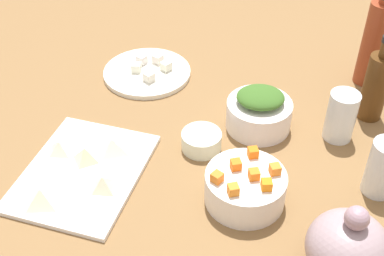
% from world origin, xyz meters
% --- Properties ---
extents(tabletop, '(1.90, 1.90, 0.03)m').
position_xyz_m(tabletop, '(0.00, 0.00, 0.01)').
color(tabletop, brown).
rests_on(tabletop, ground).
extents(cutting_board, '(0.30, 0.24, 0.01)m').
position_xyz_m(cutting_board, '(0.12, -0.19, 0.03)').
color(cutting_board, white).
rests_on(cutting_board, tabletop).
extents(plate_tofu, '(0.22, 0.22, 0.01)m').
position_xyz_m(plate_tofu, '(-0.24, -0.16, 0.04)').
color(plate_tofu, white).
rests_on(plate_tofu, tabletop).
extents(bowl_greens, '(0.14, 0.14, 0.06)m').
position_xyz_m(bowl_greens, '(-0.09, 0.13, 0.06)').
color(bowl_greens, white).
rests_on(bowl_greens, tabletop).
extents(bowl_carrots, '(0.15, 0.15, 0.06)m').
position_xyz_m(bowl_carrots, '(0.12, 0.13, 0.06)').
color(bowl_carrots, white).
rests_on(bowl_carrots, tabletop).
extents(bowl_small_side, '(0.08, 0.08, 0.04)m').
position_xyz_m(bowl_small_side, '(-0.00, 0.02, 0.05)').
color(bowl_small_side, white).
rests_on(bowl_small_side, tabletop).
extents(teapot, '(0.15, 0.13, 0.15)m').
position_xyz_m(teapot, '(0.24, 0.30, 0.09)').
color(teapot, '#A28A92').
rests_on(teapot, tabletop).
extents(bottle_0, '(0.05, 0.05, 0.20)m').
position_xyz_m(bottle_0, '(-0.18, 0.36, 0.11)').
color(bottle_0, '#4E2D11').
rests_on(bottle_0, tabletop).
extents(bottle_1, '(0.06, 0.06, 0.25)m').
position_xyz_m(bottle_1, '(-0.32, 0.36, 0.14)').
color(bottle_1, maroon).
rests_on(bottle_1, tabletop).
extents(drinking_glass_0, '(0.06, 0.06, 0.11)m').
position_xyz_m(drinking_glass_0, '(-0.10, 0.29, 0.08)').
color(drinking_glass_0, white).
rests_on(drinking_glass_0, tabletop).
extents(drinking_glass_1, '(0.06, 0.06, 0.12)m').
position_xyz_m(drinking_glass_1, '(0.05, 0.37, 0.09)').
color(drinking_glass_1, white).
rests_on(drinking_glass_1, tabletop).
extents(carrot_cube_0, '(0.02, 0.02, 0.02)m').
position_xyz_m(carrot_cube_0, '(0.15, 0.16, 0.10)').
color(carrot_cube_0, orange).
rests_on(carrot_cube_0, bowl_carrots).
extents(carrot_cube_1, '(0.02, 0.02, 0.02)m').
position_xyz_m(carrot_cube_1, '(0.11, 0.17, 0.10)').
color(carrot_cube_1, orange).
rests_on(carrot_cube_1, bowl_carrots).
extents(carrot_cube_2, '(0.02, 0.02, 0.02)m').
position_xyz_m(carrot_cube_2, '(0.07, 0.13, 0.10)').
color(carrot_cube_2, orange).
rests_on(carrot_cube_2, bowl_carrots).
extents(carrot_cube_3, '(0.02, 0.02, 0.02)m').
position_xyz_m(carrot_cube_3, '(0.13, 0.14, 0.10)').
color(carrot_cube_3, orange).
rests_on(carrot_cube_3, bowl_carrots).
extents(carrot_cube_4, '(0.02, 0.02, 0.02)m').
position_xyz_m(carrot_cube_4, '(0.11, 0.10, 0.10)').
color(carrot_cube_4, orange).
rests_on(carrot_cube_4, bowl_carrots).
extents(carrot_cube_5, '(0.02, 0.02, 0.02)m').
position_xyz_m(carrot_cube_5, '(0.17, 0.11, 0.10)').
color(carrot_cube_5, orange).
rests_on(carrot_cube_5, bowl_carrots).
extents(carrot_cube_6, '(0.02, 0.02, 0.02)m').
position_xyz_m(carrot_cube_6, '(0.15, 0.08, 0.10)').
color(carrot_cube_6, orange).
rests_on(carrot_cube_6, bowl_carrots).
extents(chopped_greens_mound, '(0.10, 0.11, 0.03)m').
position_xyz_m(chopped_greens_mound, '(-0.09, 0.13, 0.11)').
color(chopped_greens_mound, '#386323').
rests_on(chopped_greens_mound, bowl_greens).
extents(tofu_cube_0, '(0.02, 0.02, 0.02)m').
position_xyz_m(tofu_cube_0, '(-0.23, -0.19, 0.05)').
color(tofu_cube_0, white).
rests_on(tofu_cube_0, plate_tofu).
extents(tofu_cube_1, '(0.03, 0.03, 0.02)m').
position_xyz_m(tofu_cube_1, '(-0.25, -0.12, 0.05)').
color(tofu_cube_1, silver).
rests_on(tofu_cube_1, plate_tofu).
extents(tofu_cube_2, '(0.03, 0.03, 0.02)m').
position_xyz_m(tofu_cube_2, '(-0.20, -0.15, 0.05)').
color(tofu_cube_2, silver).
rests_on(tofu_cube_2, plate_tofu).
extents(tofu_cube_3, '(0.03, 0.03, 0.02)m').
position_xyz_m(tofu_cube_3, '(-0.28, -0.15, 0.05)').
color(tofu_cube_3, silver).
rests_on(tofu_cube_3, plate_tofu).
extents(tofu_cube_4, '(0.03, 0.03, 0.02)m').
position_xyz_m(tofu_cube_4, '(-0.27, -0.19, 0.05)').
color(tofu_cube_4, silver).
rests_on(tofu_cube_4, plate_tofu).
extents(dumpling_0, '(0.05, 0.05, 0.03)m').
position_xyz_m(dumpling_0, '(0.10, -0.20, 0.06)').
color(dumpling_0, beige).
rests_on(dumpling_0, cutting_board).
extents(dumpling_1, '(0.07, 0.07, 0.03)m').
position_xyz_m(dumpling_1, '(0.06, -0.15, 0.05)').
color(dumpling_1, beige).
rests_on(dumpling_1, cutting_board).
extents(dumpling_2, '(0.06, 0.06, 0.03)m').
position_xyz_m(dumpling_2, '(0.16, -0.14, 0.05)').
color(dumpling_2, beige).
rests_on(dumpling_2, cutting_board).
extents(dumpling_3, '(0.07, 0.08, 0.03)m').
position_xyz_m(dumpling_3, '(0.22, -0.23, 0.06)').
color(dumpling_3, '#EFE5C0').
rests_on(dumpling_3, cutting_board).
extents(dumpling_4, '(0.06, 0.06, 0.03)m').
position_xyz_m(dumpling_4, '(0.08, -0.26, 0.05)').
color(dumpling_4, beige).
rests_on(dumpling_4, cutting_board).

